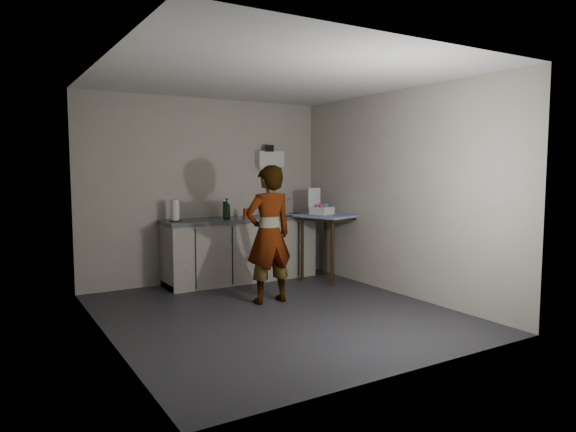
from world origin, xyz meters
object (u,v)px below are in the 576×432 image
side_table (329,223)px  standing_man (269,235)px  soda_can (246,213)px  dark_bottle (225,210)px  bakery_box (321,209)px  kitchen_counter (241,251)px  dish_rack (277,212)px  soap_bottle (227,209)px  paper_towel (175,211)px

side_table → standing_man: size_ratio=0.58×
soda_can → dark_bottle: bearing=162.8°
side_table → bakery_box: 0.24m
kitchen_counter → dish_rack: dish_rack is taller
kitchen_counter → side_table: size_ratio=2.34×
soda_can → bakery_box: 1.08m
kitchen_counter → bakery_box: (1.00, -0.57, 0.61)m
kitchen_counter → dark_bottle: (-0.21, 0.06, 0.60)m
soap_bottle → paper_towel: bearing=173.6°
side_table → dish_rack: size_ratio=2.49×
kitchen_counter → soap_bottle: (-0.25, -0.07, 0.63)m
standing_man → dark_bottle: standing_man is taller
soap_bottle → soda_can: (0.32, 0.05, -0.08)m
soap_bottle → side_table: bearing=-22.3°
dark_bottle → side_table: bearing=-27.8°
soap_bottle → paper_towel: 0.72m
kitchen_counter → dish_rack: size_ratio=5.84×
standing_man → soap_bottle: standing_man is taller
soap_bottle → paper_towel: paper_towel is taller
soda_can → dish_rack: (0.52, -0.01, -0.01)m
standing_man → bakery_box: 1.44m
kitchen_counter → side_table: (1.10, -0.63, 0.41)m
paper_towel → bakery_box: bakery_box is taller
side_table → soda_can: (-1.03, 0.60, 0.14)m
bakery_box → dark_bottle: bearing=134.7°
soda_can → paper_towel: paper_towel is taller
side_table → soda_can: 1.21m
standing_man → soap_bottle: bearing=-89.8°
side_table → standing_man: bearing=-171.1°
dark_bottle → paper_towel: bearing=-175.8°
soap_bottle → dish_rack: bearing=2.9°
soda_can → bakery_box: bakery_box is taller
soap_bottle → bakery_box: bearing=-21.5°
kitchen_counter → standing_man: size_ratio=1.36×
bakery_box → side_table: bearing=-48.5°
paper_towel → bakery_box: bearing=-16.3°
dark_bottle → kitchen_counter: bearing=-16.7°
standing_man → dish_rack: (0.83, 1.24, 0.14)m
kitchen_counter → soda_can: bearing=-18.9°
soap_bottle → soda_can: 0.33m
soda_can → dark_bottle: 0.29m
standing_man → soap_bottle: (-0.01, 1.19, 0.23)m
soda_can → soap_bottle: bearing=-170.9°
standing_man → soda_can: bearing=-104.1°
dark_bottle → paper_towel: size_ratio=0.81×
soap_bottle → soda_can: bearing=9.1°
soap_bottle → dish_rack: 0.84m
paper_towel → soap_bottle: bearing=-6.4°
kitchen_counter → dark_bottle: bearing=163.3°
side_table → standing_man: standing_man is taller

